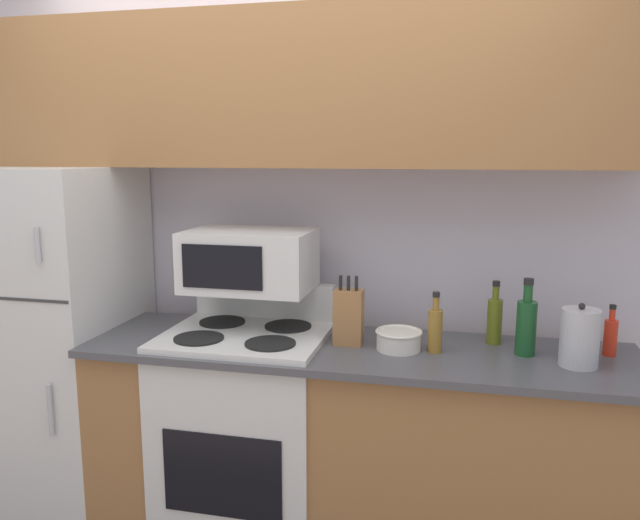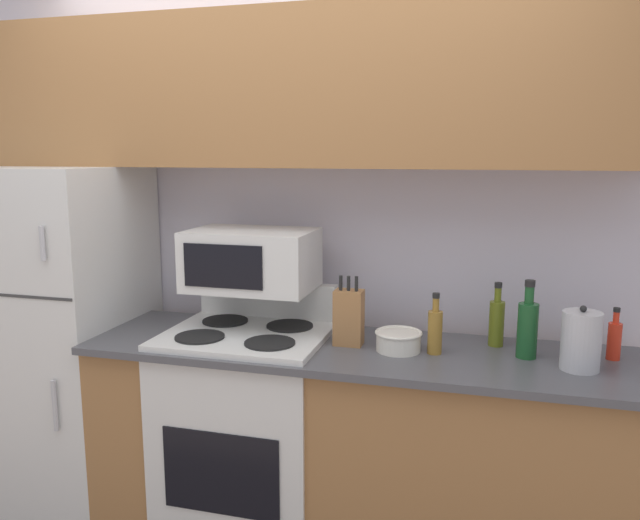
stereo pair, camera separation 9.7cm
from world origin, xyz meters
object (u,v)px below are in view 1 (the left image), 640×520
(microwave, at_px, (249,260))
(bottle_olive_oil, at_px, (495,319))
(refrigerator, at_px, (57,342))
(kettle, at_px, (580,338))
(bowl, at_px, (399,339))
(bottle_wine_green, at_px, (526,325))
(bottle_vinegar, at_px, (435,329))
(knife_block, at_px, (349,317))
(bottle_hot_sauce, at_px, (611,336))
(stove, at_px, (247,435))

(microwave, distance_m, bottle_olive_oil, 1.05)
(refrigerator, distance_m, kettle, 2.27)
(bowl, xyz_separation_m, bottle_wine_green, (0.48, 0.05, 0.08))
(bowl, bearing_deg, refrigerator, 177.46)
(bottle_vinegar, bearing_deg, refrigerator, 177.81)
(microwave, bearing_deg, bottle_olive_oil, 3.88)
(microwave, xyz_separation_m, bowl, (0.65, -0.10, -0.27))
(bottle_wine_green, height_order, kettle, bottle_wine_green)
(knife_block, distance_m, bottle_olive_oil, 0.59)
(bowl, height_order, bottle_olive_oil, bottle_olive_oil)
(knife_block, bearing_deg, bottle_hot_sauce, 5.02)
(refrigerator, xyz_separation_m, bottle_olive_oil, (1.97, 0.10, 0.21))
(bottle_vinegar, xyz_separation_m, bottle_hot_sauce, (0.66, 0.11, -0.02))
(bottle_olive_oil, bearing_deg, stove, -170.68)
(microwave, relative_size, bottle_hot_sauce, 2.65)
(stove, distance_m, microwave, 0.75)
(knife_block, xyz_separation_m, bowl, (0.21, -0.03, -0.07))
(microwave, relative_size, bowl, 2.85)
(bottle_hot_sauce, bearing_deg, kettle, -131.90)
(bottle_vinegar, xyz_separation_m, bottle_wine_green, (0.34, 0.05, 0.02))
(knife_block, distance_m, bottle_hot_sauce, 1.01)
(refrigerator, distance_m, bowl, 1.61)
(refrigerator, bearing_deg, kettle, -2.79)
(refrigerator, xyz_separation_m, bottle_wine_green, (2.08, -0.02, 0.22))
(bottle_olive_oil, relative_size, bottle_hot_sauce, 1.30)
(refrigerator, bearing_deg, bowl, -2.54)
(refrigerator, relative_size, bowl, 8.74)
(microwave, bearing_deg, knife_block, -9.68)
(bottle_vinegar, height_order, bottle_hot_sauce, bottle_vinegar)
(bottle_olive_oil, bearing_deg, bottle_wine_green, -47.36)
(bottle_wine_green, xyz_separation_m, kettle, (0.18, -0.09, -0.01))
(bottle_wine_green, distance_m, kettle, 0.20)
(refrigerator, relative_size, microwave, 3.06)
(knife_block, relative_size, bottle_wine_green, 0.95)
(knife_block, distance_m, bowl, 0.22)
(knife_block, distance_m, bottle_vinegar, 0.35)
(microwave, distance_m, bottle_hot_sauce, 1.47)
(knife_block, height_order, bottle_hot_sauce, knife_block)
(bottle_vinegar, distance_m, kettle, 0.52)
(bowl, relative_size, kettle, 0.79)
(microwave, distance_m, bottle_vinegar, 0.83)
(kettle, bearing_deg, bowl, 176.59)
(knife_block, bearing_deg, stove, -177.25)
(bottle_vinegar, bearing_deg, stove, 179.94)
(knife_block, bearing_deg, bottle_wine_green, 2.00)
(bottle_olive_oil, distance_m, bottle_wine_green, 0.17)
(bowl, xyz_separation_m, bottle_hot_sauce, (0.80, 0.11, 0.04))
(stove, bearing_deg, bowl, -0.47)
(bottle_olive_oil, distance_m, bottle_hot_sauce, 0.43)
(microwave, relative_size, knife_block, 1.86)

